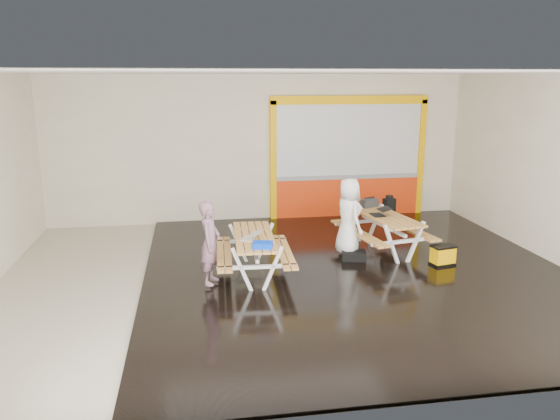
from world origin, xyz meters
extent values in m
cube|color=#BBB19E|center=(0.00, 0.00, -0.01)|extent=(10.00, 8.00, 0.01)
cube|color=white|center=(0.00, 0.00, 3.50)|extent=(10.00, 8.00, 0.01)
cube|color=beige|center=(0.00, 4.00, 1.75)|extent=(10.00, 0.01, 3.50)
cube|color=beige|center=(0.00, -4.00, 1.75)|extent=(10.00, 0.01, 3.50)
cube|color=beige|center=(5.00, 0.00, 1.75)|extent=(0.01, 8.00, 3.50)
cube|color=black|center=(1.25, 0.00, 0.03)|extent=(7.50, 7.98, 0.05)
cube|color=red|center=(2.20, 3.93, 0.50)|extent=(3.60, 0.12, 1.00)
cube|color=gray|center=(2.20, 3.93, 1.03)|extent=(3.60, 0.14, 0.10)
cube|color=silver|center=(2.20, 3.94, 1.94)|extent=(3.60, 0.08, 1.72)
cube|color=#FFB500|center=(0.33, 3.92, 1.45)|extent=(0.14, 0.16, 2.90)
cube|color=#FFB500|center=(4.07, 3.92, 1.45)|extent=(0.14, 0.16, 2.90)
cube|color=#FFB500|center=(2.20, 3.92, 2.90)|extent=(3.88, 0.16, 0.20)
cube|color=#CC9047|center=(-0.86, 0.10, 0.74)|extent=(0.21, 1.91, 0.04)
cube|color=#CC9047|center=(-0.72, 0.10, 0.74)|extent=(0.21, 1.91, 0.04)
cube|color=#CC9047|center=(-0.59, 0.09, 0.74)|extent=(0.21, 1.91, 0.04)
cube|color=#CC9047|center=(-0.45, 0.08, 0.74)|extent=(0.21, 1.91, 0.04)
cube|color=#CC9047|center=(-0.32, 0.08, 0.74)|extent=(0.21, 1.91, 0.04)
cube|color=white|center=(-0.87, -0.62, 0.41)|extent=(0.35, 0.07, 0.76)
cube|color=white|center=(-0.38, -0.64, 0.41)|extent=(0.35, 0.07, 0.76)
cube|color=white|center=(-0.62, -0.63, 0.45)|extent=(1.30, 0.12, 0.06)
cube|color=white|center=(-0.62, -0.63, 0.70)|extent=(0.64, 0.09, 0.06)
cube|color=white|center=(-0.80, 0.82, 0.41)|extent=(0.35, 0.07, 0.76)
cube|color=white|center=(-0.31, 0.80, 0.41)|extent=(0.35, 0.07, 0.76)
cube|color=white|center=(-0.55, 0.81, 0.45)|extent=(1.30, 0.12, 0.06)
cube|color=white|center=(-0.55, 0.81, 0.70)|extent=(0.64, 0.09, 0.06)
cube|color=white|center=(-0.59, 0.09, 0.55)|extent=(0.13, 1.56, 0.06)
cube|color=#CC9047|center=(-1.17, 0.12, 0.46)|extent=(0.20, 1.90, 0.04)
cube|color=#CC9047|center=(-1.05, 0.11, 0.46)|extent=(0.20, 1.90, 0.04)
cube|color=#CC9047|center=(-0.13, 0.07, 0.46)|extent=(0.20, 1.90, 0.04)
cube|color=#CC9047|center=(0.00, 0.06, 0.46)|extent=(0.20, 1.90, 0.04)
cube|color=#CC9047|center=(1.81, 0.96, 0.78)|extent=(0.49, 1.98, 0.04)
cube|color=#CC9047|center=(1.95, 0.99, 0.78)|extent=(0.49, 1.98, 0.04)
cube|color=#CC9047|center=(2.09, 1.01, 0.78)|extent=(0.49, 1.98, 0.04)
cube|color=#CC9047|center=(2.23, 1.04, 0.78)|extent=(0.49, 1.98, 0.04)
cube|color=#CC9047|center=(2.36, 1.06, 0.78)|extent=(0.49, 1.98, 0.04)
cube|color=white|center=(1.97, 0.22, 0.42)|extent=(0.37, 0.13, 0.80)
cube|color=white|center=(2.48, 0.32, 0.42)|extent=(0.37, 0.13, 0.80)
cube|color=white|center=(2.23, 0.27, 0.47)|extent=(1.35, 0.31, 0.06)
cube|color=white|center=(2.23, 0.27, 0.73)|extent=(0.67, 0.18, 0.06)
cube|color=white|center=(1.69, 1.71, 0.42)|extent=(0.37, 0.13, 0.80)
cube|color=white|center=(2.20, 1.80, 0.42)|extent=(0.37, 0.13, 0.80)
cube|color=white|center=(1.95, 1.76, 0.47)|extent=(1.35, 0.31, 0.06)
cube|color=white|center=(1.95, 1.76, 0.73)|extent=(0.67, 0.18, 0.06)
cube|color=white|center=(2.09, 1.01, 0.58)|extent=(0.36, 1.61, 0.06)
cube|color=#CC9047|center=(1.48, 0.90, 0.48)|extent=(0.48, 1.98, 0.04)
cube|color=#CC9047|center=(1.62, 0.92, 0.48)|extent=(0.48, 1.98, 0.04)
cube|color=#CC9047|center=(2.56, 1.10, 0.48)|extent=(0.48, 1.98, 0.04)
cube|color=#CC9047|center=(2.69, 1.13, 0.48)|extent=(0.48, 1.98, 0.04)
imported|color=#7C5669|center=(-1.36, -0.31, 0.80)|extent=(0.47, 0.58, 1.39)
imported|color=white|center=(1.32, 0.84, 0.83)|extent=(0.61, 0.81, 1.49)
cube|color=silver|center=(-0.71, -0.09, 0.77)|extent=(0.31, 0.37, 0.02)
cube|color=silver|center=(-0.58, -0.14, 0.88)|extent=(0.30, 0.36, 0.06)
cube|color=silver|center=(-0.59, -0.14, 0.88)|extent=(0.26, 0.32, 0.05)
cube|color=black|center=(1.95, 0.98, 0.80)|extent=(0.25, 0.33, 0.02)
cube|color=black|center=(2.09, 0.98, 0.92)|extent=(0.23, 0.33, 0.06)
cube|color=silver|center=(2.09, 0.98, 0.92)|extent=(0.20, 0.29, 0.05)
cube|color=#0335DA|center=(-0.53, -0.61, 0.81)|extent=(0.35, 0.28, 0.09)
cube|color=black|center=(2.02, 1.69, 0.88)|extent=(0.40, 0.30, 0.16)
cylinder|color=black|center=(2.02, 1.69, 0.99)|extent=(0.26, 0.12, 0.02)
cube|color=black|center=(2.57, 2.00, 0.71)|extent=(0.28, 0.22, 0.36)
cylinder|color=black|center=(2.57, 2.00, 0.90)|extent=(0.20, 0.20, 0.09)
cube|color=black|center=(1.37, 0.59, 0.13)|extent=(0.51, 0.42, 0.17)
cube|color=black|center=(2.91, 0.04, 0.07)|extent=(0.47, 0.36, 0.04)
cube|color=#DE9B00|center=(2.91, 0.04, 0.23)|extent=(0.45, 0.33, 0.32)
cube|color=black|center=(2.91, 0.04, 0.40)|extent=(0.47, 0.36, 0.03)
camera|label=1|loc=(-1.60, -8.83, 3.42)|focal=34.68mm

